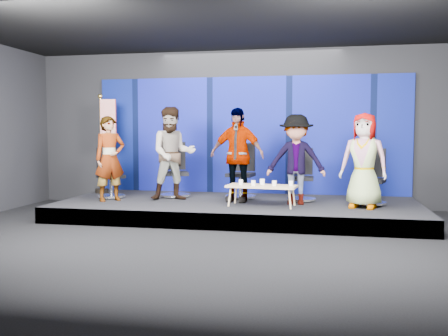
{
  "coord_description": "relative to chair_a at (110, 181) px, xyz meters",
  "views": [
    {
      "loc": [
        1.65,
        -7.15,
        1.68
      ],
      "look_at": [
        -0.26,
        2.4,
        0.97
      ],
      "focal_mm": 40.0,
      "sensor_mm": 36.0,
      "label": 1
    }
  ],
  "objects": [
    {
      "name": "panelist_b",
      "position": [
        1.4,
        -0.09,
        0.6
      ],
      "size": [
        1.11,
        0.99,
        1.88
      ],
      "primitive_type": "imported",
      "rotation": [
        0.0,
        0.0,
        0.37
      ],
      "color": "black",
      "rests_on": "riser"
    },
    {
      "name": "chair_a",
      "position": [
        0.0,
        0.0,
        0.0
      ],
      "size": [
        0.83,
        0.83,
        1.04
      ],
      "rotation": [
        0.0,
        0.0,
        0.77
      ],
      "color": "silver",
      "rests_on": "riser"
    },
    {
      "name": "mug_c",
      "position": [
        3.26,
        -0.5,
        0.1
      ],
      "size": [
        0.09,
        0.09,
        0.11
      ],
      "primitive_type": "cylinder",
      "color": "white",
      "rests_on": "coffee_table"
    },
    {
      "name": "mug_b",
      "position": [
        3.12,
        -0.7,
        0.1
      ],
      "size": [
        0.08,
        0.08,
        0.1
      ],
      "primitive_type": "cylinder",
      "color": "white",
      "rests_on": "coffee_table"
    },
    {
      "name": "chair_d",
      "position": [
        3.94,
        0.31,
        0.0
      ],
      "size": [
        0.6,
        0.6,
        1.05
      ],
      "rotation": [
        0.0,
        0.0,
        0.01
      ],
      "color": "silver",
      "rests_on": "riser"
    },
    {
      "name": "panelist_e",
      "position": [
        5.08,
        -0.42,
        0.52
      ],
      "size": [
        0.96,
        0.76,
        1.72
      ],
      "primitive_type": "imported",
      "rotation": [
        0.0,
        0.0,
        -0.29
      ],
      "color": "black",
      "rests_on": "riser"
    },
    {
      "name": "riser",
      "position": [
        2.72,
        -0.05,
        -0.49
      ],
      "size": [
        7.0,
        3.0,
        0.3
      ],
      "primitive_type": "cube",
      "color": "black",
      "rests_on": "ground"
    },
    {
      "name": "chair_e",
      "position": [
        5.27,
        0.05,
        0.01
      ],
      "size": [
        0.74,
        0.74,
        1.06
      ],
      "rotation": [
        0.0,
        0.0,
        -0.29
      ],
      "color": "silver",
      "rests_on": "riser"
    },
    {
      "name": "mug_a",
      "position": [
        2.86,
        -0.54,
        0.1
      ],
      "size": [
        0.08,
        0.08,
        0.1
      ],
      "primitive_type": "cylinder",
      "color": "white",
      "rests_on": "coffee_table"
    },
    {
      "name": "panelist_d",
      "position": [
        3.86,
        -0.18,
        0.51
      ],
      "size": [
        1.11,
        0.64,
        1.7
      ],
      "primitive_type": "imported",
      "rotation": [
        0.0,
        0.0,
        0.01
      ],
      "color": "black",
      "rests_on": "riser"
    },
    {
      "name": "room_walls",
      "position": [
        2.72,
        -2.55,
        1.79
      ],
      "size": [
        10.02,
        8.02,
        3.51
      ],
      "color": "black",
      "rests_on": "ground"
    },
    {
      "name": "flag_stand",
      "position": [
        -0.42,
        0.72,
        0.83
      ],
      "size": [
        0.51,
        0.29,
        2.21
      ],
      "rotation": [
        0.0,
        0.0,
        0.07
      ],
      "color": "black",
      "rests_on": "riser"
    },
    {
      "name": "ground",
      "position": [
        2.72,
        -2.55,
        -0.64
      ],
      "size": [
        10.0,
        10.0,
        0.0
      ],
      "primitive_type": "plane",
      "color": "black",
      "rests_on": "ground"
    },
    {
      "name": "mug_d",
      "position": [
        3.49,
        -0.65,
        0.1
      ],
      "size": [
        0.08,
        0.08,
        0.1
      ],
      "primitive_type": "cylinder",
      "color": "white",
      "rests_on": "coffee_table"
    },
    {
      "name": "panelist_a",
      "position": [
        0.21,
        -0.46,
        0.5
      ],
      "size": [
        0.72,
        0.72,
        1.69
      ],
      "primitive_type": "imported",
      "rotation": [
        0.0,
        0.0,
        0.77
      ],
      "color": "black",
      "rests_on": "riser"
    },
    {
      "name": "chair_b",
      "position": [
        1.29,
        0.4,
        0.04
      ],
      "size": [
        0.84,
        0.84,
        1.16
      ],
      "rotation": [
        0.0,
        0.0,
        0.37
      ],
      "color": "silver",
      "rests_on": "riser"
    },
    {
      "name": "panelist_c",
      "position": [
        2.7,
        -0.05,
        0.58
      ],
      "size": [
        1.13,
        0.58,
        1.85
      ],
      "primitive_type": "imported",
      "rotation": [
        0.0,
        0.0,
        -0.13
      ],
      "color": "black",
      "rests_on": "riser"
    },
    {
      "name": "mug_e",
      "position": [
        3.79,
        -0.61,
        0.1
      ],
      "size": [
        0.08,
        0.08,
        0.09
      ],
      "primitive_type": "cylinder",
      "color": "white",
      "rests_on": "coffee_table"
    },
    {
      "name": "coffee_table",
      "position": [
        3.26,
        -0.58,
        0.02
      ],
      "size": [
        1.32,
        0.66,
        0.39
      ],
      "rotation": [
        0.0,
        0.0,
        -0.1
      ],
      "color": "tan",
      "rests_on": "riser"
    },
    {
      "name": "backdrop",
      "position": [
        2.72,
        1.4,
        0.96
      ],
      "size": [
        7.0,
        0.08,
        2.6
      ],
      "primitive_type": "cube",
      "color": "#061351",
      "rests_on": "riser"
    },
    {
      "name": "chair_c",
      "position": [
        2.7,
        0.46,
        0.03
      ],
      "size": [
        0.72,
        0.72,
        1.14
      ],
      "rotation": [
        0.0,
        0.0,
        -0.13
      ],
      "color": "silver",
      "rests_on": "riser"
    }
  ]
}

